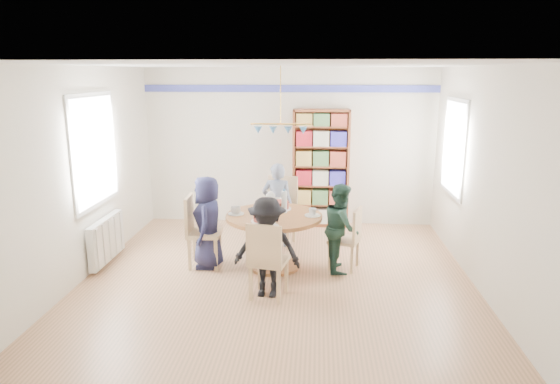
# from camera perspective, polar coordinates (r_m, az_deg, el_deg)

# --- Properties ---
(ground) EXTENTS (5.00, 5.00, 0.00)m
(ground) POSITION_cam_1_polar(r_m,az_deg,el_deg) (6.65, -0.27, -9.65)
(ground) COLOR tan
(room_shell) EXTENTS (5.00, 5.00, 5.00)m
(room_shell) POSITION_cam_1_polar(r_m,az_deg,el_deg) (7.07, -1.83, 5.65)
(room_shell) COLOR white
(room_shell) RESTS_ON ground
(radiator) EXTENTS (0.12, 1.00, 0.60)m
(radiator) POSITION_cam_1_polar(r_m,az_deg,el_deg) (7.38, -19.20, -5.14)
(radiator) COLOR silver
(radiator) RESTS_ON ground
(dining_table) EXTENTS (1.30, 1.30, 0.75)m
(dining_table) POSITION_cam_1_polar(r_m,az_deg,el_deg) (6.76, -0.68, -4.20)
(dining_table) COLOR brown
(dining_table) RESTS_ON ground
(chair_left) EXTENTS (0.46, 0.46, 0.99)m
(chair_left) POSITION_cam_1_polar(r_m,az_deg,el_deg) (6.92, -9.33, -4.06)
(chair_left) COLOR #DABC86
(chair_left) RESTS_ON ground
(chair_right) EXTENTS (0.48, 0.48, 0.86)m
(chair_right) POSITION_cam_1_polar(r_m,az_deg,el_deg) (6.79, 7.95, -5.00)
(chair_right) COLOR #DABC86
(chair_right) RESTS_ON ground
(chair_far) EXTENTS (0.55, 0.55, 1.05)m
(chair_far) POSITION_cam_1_polar(r_m,az_deg,el_deg) (7.72, 0.10, -1.77)
(chair_far) COLOR #DABC86
(chair_far) RESTS_ON ground
(chair_near) EXTENTS (0.49, 0.49, 0.95)m
(chair_near) POSITION_cam_1_polar(r_m,az_deg,el_deg) (5.84, -1.52, -7.48)
(chair_near) COLOR #DABC86
(chair_near) RESTS_ON ground
(person_left) EXTENTS (0.44, 0.64, 1.27)m
(person_left) POSITION_cam_1_polar(r_m,az_deg,el_deg) (6.85, -8.27, -3.44)
(person_left) COLOR #1A1B3A
(person_left) RESTS_ON ground
(person_right) EXTENTS (0.49, 0.61, 1.20)m
(person_right) POSITION_cam_1_polar(r_m,az_deg,el_deg) (6.72, 7.01, -4.05)
(person_right) COLOR #1B362A
(person_right) RESTS_ON ground
(person_far) EXTENTS (0.49, 0.34, 1.30)m
(person_far) POSITION_cam_1_polar(r_m,az_deg,el_deg) (7.60, -0.32, -1.47)
(person_far) COLOR gray
(person_far) RESTS_ON ground
(person_near) EXTENTS (0.82, 0.52, 1.21)m
(person_near) POSITION_cam_1_polar(r_m,az_deg,el_deg) (5.90, -1.49, -6.36)
(person_near) COLOR black
(person_near) RESTS_ON ground
(bookshelf) EXTENTS (0.96, 0.29, 2.02)m
(bookshelf) POSITION_cam_1_polar(r_m,az_deg,el_deg) (8.59, 4.67, 2.58)
(bookshelf) COLOR brown
(bookshelf) RESTS_ON ground
(tableware) EXTENTS (1.25, 1.25, 0.33)m
(tableware) POSITION_cam_1_polar(r_m,az_deg,el_deg) (6.72, -0.90, -1.97)
(tableware) COLOR white
(tableware) RESTS_ON dining_table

